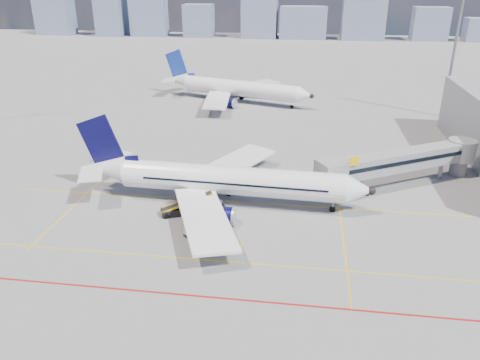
# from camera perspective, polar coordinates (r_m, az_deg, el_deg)

# --- Properties ---
(ground) EXTENTS (420.00, 420.00, 0.00)m
(ground) POSITION_cam_1_polar(r_m,az_deg,el_deg) (54.53, -2.39, -6.34)
(ground) COLOR gray
(ground) RESTS_ON ground
(apron_markings) EXTENTS (90.00, 35.12, 0.01)m
(apron_markings) POSITION_cam_1_polar(r_m,az_deg,el_deg) (51.34, -3.81, -8.44)
(apron_markings) COLOR yellow
(apron_markings) RESTS_ON ground
(jet_bridge) EXTENTS (23.55, 15.78, 6.30)m
(jet_bridge) POSITION_cam_1_polar(r_m,az_deg,el_deg) (69.14, 19.78, 2.29)
(jet_bridge) COLOR #93979B
(jet_bridge) RESTS_ON ground
(floodlight_mast_ne) EXTENTS (3.20, 0.61, 25.45)m
(floodlight_mast_ne) POSITION_cam_1_polar(r_m,az_deg,el_deg) (106.46, 24.65, 14.14)
(floodlight_mast_ne) COLOR gray
(floodlight_mast_ne) RESTS_ON ground
(distant_skyline) EXTENTS (256.14, 15.76, 31.82)m
(distant_skyline) POSITION_cam_1_polar(r_m,az_deg,el_deg) (237.12, 6.47, 19.63)
(distant_skyline) COLOR slate
(distant_skyline) RESTS_ON ground
(main_aircraft) EXTENTS (38.39, 33.43, 11.19)m
(main_aircraft) POSITION_cam_1_polar(r_m,az_deg,el_deg) (59.98, -2.54, -0.01)
(main_aircraft) COLOR white
(main_aircraft) RESTS_ON ground
(second_aircraft) EXTENTS (37.46, 31.91, 11.26)m
(second_aircraft) POSITION_cam_1_polar(r_m,az_deg,el_deg) (111.98, -0.73, 11.15)
(second_aircraft) COLOR white
(second_aircraft) RESTS_ON ground
(baggage_tug) EXTENTS (2.57, 1.94, 1.60)m
(baggage_tug) POSITION_cam_1_polar(r_m,az_deg,el_deg) (51.52, -2.35, -7.28)
(baggage_tug) COLOR white
(baggage_tug) RESTS_ON ground
(cargo_dolly) EXTENTS (3.40, 1.86, 1.77)m
(cargo_dolly) POSITION_cam_1_polar(r_m,az_deg,el_deg) (53.31, -5.07, -5.97)
(cargo_dolly) COLOR black
(cargo_dolly) RESTS_ON ground
(belt_loader) EXTENTS (6.51, 3.68, 2.65)m
(belt_loader) POSITION_cam_1_polar(r_m,az_deg,el_deg) (58.54, -7.19, -3.55)
(belt_loader) COLOR black
(belt_loader) RESTS_ON ground
(ramp_worker) EXTENTS (0.41, 0.59, 1.57)m
(ramp_worker) POSITION_cam_1_polar(r_m,az_deg,el_deg) (50.16, 0.09, -8.16)
(ramp_worker) COLOR gold
(ramp_worker) RESTS_ON ground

